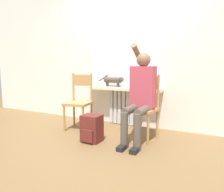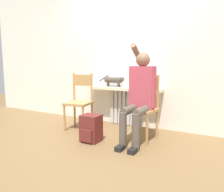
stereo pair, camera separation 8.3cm
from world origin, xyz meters
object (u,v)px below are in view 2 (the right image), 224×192
at_px(chair_right, 143,107).
at_px(backpack, 91,128).
at_px(chair_left, 79,101).
at_px(cat, 114,80).
at_px(person, 140,93).

distance_m(chair_right, backpack, 0.82).
height_order(chair_left, backpack, chair_left).
height_order(chair_left, cat, chair_left).
relative_size(person, backpack, 3.61).
bearing_deg(backpack, chair_right, 36.45).
height_order(chair_left, person, person).
bearing_deg(person, chair_left, 174.18).
distance_m(cat, backpack, 1.18).
distance_m(chair_left, backpack, 0.76).
bearing_deg(chair_right, cat, 150.57).
relative_size(chair_right, backpack, 2.46).
height_order(cat, backpack, cat).
bearing_deg(chair_left, person, -15.22).
xyz_separation_m(cat, backpack, (0.15, -0.98, -0.63)).
relative_size(chair_right, person, 0.68).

